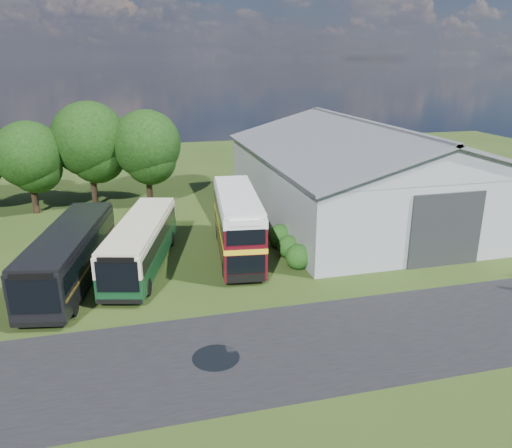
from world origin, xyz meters
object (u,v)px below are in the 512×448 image
object	(u,v)px
bus_maroon_double	(238,225)
bus_dark_single	(70,255)
storage_shed	(365,168)
bus_green_single	(141,243)

from	to	relation	value
bus_maroon_double	bus_dark_single	xyz separation A→B (m)	(-10.81, -1.77, -0.45)
storage_shed	bus_green_single	distance (m)	20.83
bus_green_single	storage_shed	bearing A→B (deg)	35.75
bus_maroon_double	bus_dark_single	world-z (taller)	bus_maroon_double
storage_shed	bus_maroon_double	size ratio (longest dim) A/B	2.31
bus_green_single	bus_maroon_double	bearing A→B (deg)	19.93
bus_maroon_double	bus_dark_single	size ratio (longest dim) A/B	0.85
bus_dark_single	bus_green_single	bearing A→B (deg)	26.22
storage_shed	bus_dark_single	distance (m)	25.20
storage_shed	bus_maroon_double	world-z (taller)	storage_shed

